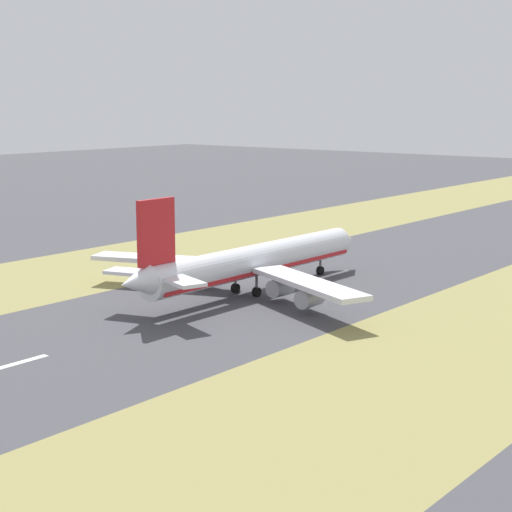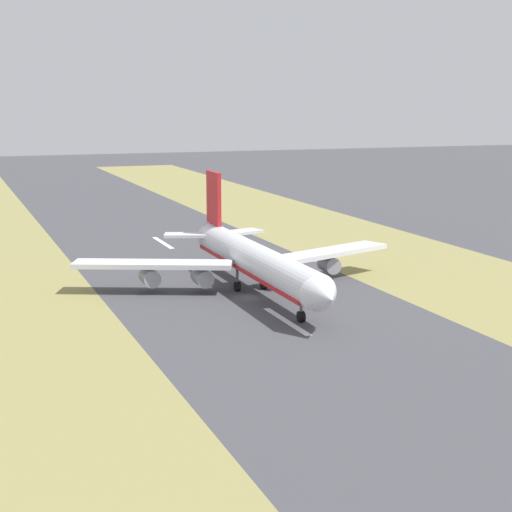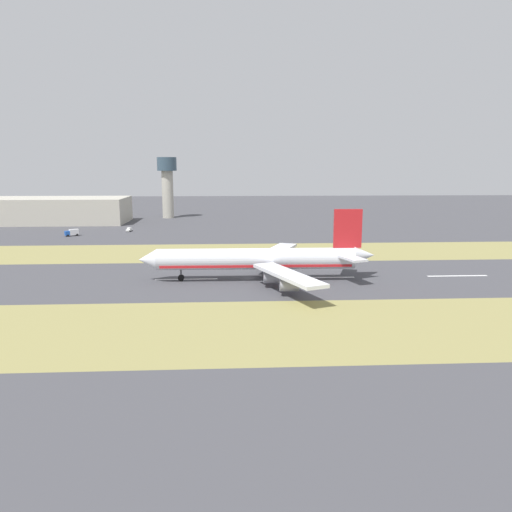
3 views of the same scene
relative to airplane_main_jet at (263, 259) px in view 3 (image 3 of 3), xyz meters
The scene contains 11 objects.
ground_plane 7.69m from the airplane_main_jet, 61.99° to the left, with size 800.00×800.00×0.00m, color #424247.
grass_median_west 43.38m from the airplane_main_jet, behind, with size 40.00×600.00×0.01m, color olive.
grass_median_east 47.82m from the airplane_main_jet, ahead, with size 40.00×600.00×0.01m, color olive.
centreline_dash_near 58.45m from the airplane_main_jet, 87.79° to the right, with size 1.20×18.00×0.01m, color silver.
centreline_dash_mid 19.20m from the airplane_main_jet, 82.92° to the right, with size 1.20×18.00×0.01m, color silver.
centreline_dash_far 22.83m from the airplane_main_jet, 84.14° to the left, with size 1.20×18.00×0.01m, color silver.
airplane_main_jet is the anchor object (origin of this frame).
terminal_building 189.68m from the airplane_main_jet, 37.28° to the left, with size 36.00×93.78×14.31m, color #B2AD9E.
control_tower 182.65m from the airplane_main_jet, 15.03° to the left, with size 12.00×12.00×37.36m.
service_truck 125.86m from the airplane_main_jet, 40.82° to the left, with size 5.01×6.26×3.10m.
apron_car 125.03m from the airplane_main_jet, 28.12° to the left, with size 4.66×2.68×2.03m.
Camera 3 is at (-140.91, 5.40, 32.19)m, focal length 35.00 mm.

